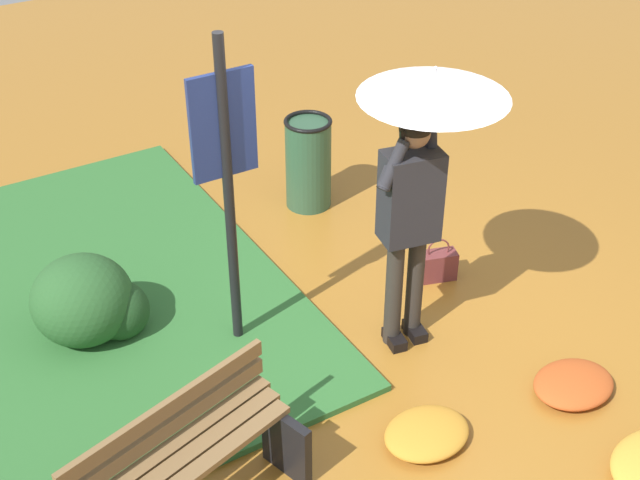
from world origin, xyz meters
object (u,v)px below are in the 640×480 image
object	(u,v)px
info_sign_post	(226,162)
handbag	(437,265)
park_bench	(181,462)
person_with_umbrella	(423,142)
trash_bin	(308,163)

from	to	relation	value
info_sign_post	handbag	size ratio (longest dim) A/B	6.22
handbag	park_bench	world-z (taller)	park_bench
handbag	park_bench	distance (m)	2.83
person_with_umbrella	trash_bin	world-z (taller)	person_with_umbrella
person_with_umbrella	info_sign_post	bearing A→B (deg)	152.42
person_with_umbrella	park_bench	world-z (taller)	person_with_umbrella
info_sign_post	handbag	world-z (taller)	info_sign_post
info_sign_post	park_bench	bearing A→B (deg)	-127.66
info_sign_post	trash_bin	world-z (taller)	info_sign_post
handbag	trash_bin	world-z (taller)	trash_bin
handbag	trash_bin	xyz separation A→B (m)	(-0.29, 1.49, 0.29)
person_with_umbrella	trash_bin	distance (m)	2.24
park_bench	trash_bin	xyz separation A→B (m)	(2.32, 2.55, 0.02)
person_with_umbrella	trash_bin	xyz separation A→B (m)	(0.28, 1.92, -1.13)
person_with_umbrella	handbag	distance (m)	1.59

